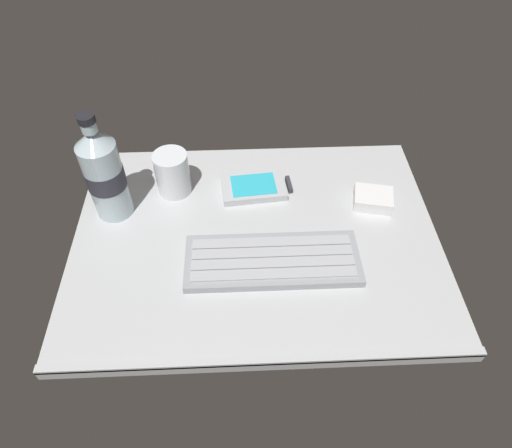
% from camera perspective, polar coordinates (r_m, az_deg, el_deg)
% --- Properties ---
extents(ground_plane, '(0.64, 0.48, 0.03)m').
position_cam_1_polar(ground_plane, '(0.81, 0.01, -2.01)').
color(ground_plane, '#B7BABC').
extents(keyboard, '(0.29, 0.11, 0.02)m').
position_cam_1_polar(keyboard, '(0.76, 2.08, -4.55)').
color(keyboard, '#93969B').
rests_on(keyboard, ground_plane).
extents(handheld_device, '(0.13, 0.09, 0.02)m').
position_cam_1_polar(handheld_device, '(0.88, 0.11, 4.63)').
color(handheld_device, '#B7BABF').
rests_on(handheld_device, ground_plane).
extents(juice_cup, '(0.06, 0.06, 0.09)m').
position_cam_1_polar(juice_cup, '(0.87, -10.39, 6.10)').
color(juice_cup, silver).
rests_on(juice_cup, ground_plane).
extents(water_bottle, '(0.07, 0.07, 0.21)m').
position_cam_1_polar(water_bottle, '(0.82, -18.47, 6.00)').
color(water_bottle, silver).
rests_on(water_bottle, ground_plane).
extents(charger_block, '(0.08, 0.07, 0.02)m').
position_cam_1_polar(charger_block, '(0.87, 14.44, 3.07)').
color(charger_block, white).
rests_on(charger_block, ground_plane).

